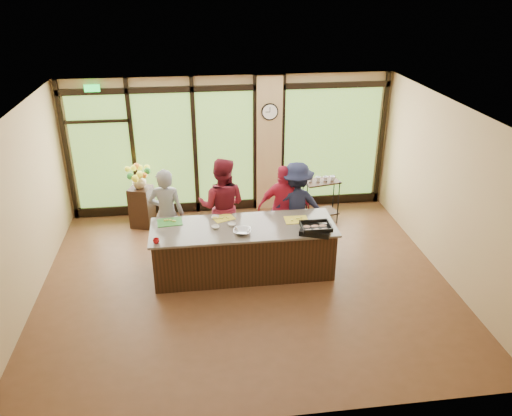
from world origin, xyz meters
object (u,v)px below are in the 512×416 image
object	(u,v)px
island_base	(244,250)
roasting_pan	(316,230)
flower_stand	(142,207)
bar_cart	(321,194)
cook_left	(167,214)
cook_right	(296,206)

from	to	relation	value
island_base	roasting_pan	distance (m)	1.35
roasting_pan	flower_stand	distance (m)	4.02
flower_stand	bar_cart	xyz separation A→B (m)	(3.78, -0.26, 0.18)
flower_stand	roasting_pan	bearing A→B (deg)	-20.91
cook_left	bar_cart	distance (m)	3.38
cook_right	flower_stand	bearing A→B (deg)	-18.48
cook_right	island_base	bearing A→B (deg)	41.15
cook_right	roasting_pan	distance (m)	1.21
island_base	cook_right	distance (m)	1.44
cook_right	flower_stand	size ratio (longest dim) A/B	2.00
cook_left	flower_stand	xyz separation A→B (m)	(-0.59, 1.35, -0.45)
cook_left	roasting_pan	size ratio (longest dim) A/B	3.54
bar_cart	cook_left	bearing A→B (deg)	-173.15
cook_right	roasting_pan	size ratio (longest dim) A/B	3.49
cook_right	cook_left	bearing A→B (deg)	6.18
island_base	flower_stand	world-z (taller)	island_base
cook_left	flower_stand	distance (m)	1.54
cook_left	flower_stand	world-z (taller)	cook_left
roasting_pan	bar_cart	bearing A→B (deg)	95.87
roasting_pan	cook_right	bearing A→B (deg)	116.61
roasting_pan	island_base	bearing A→B (deg)	-175.37
cook_right	roasting_pan	bearing A→B (deg)	98.50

